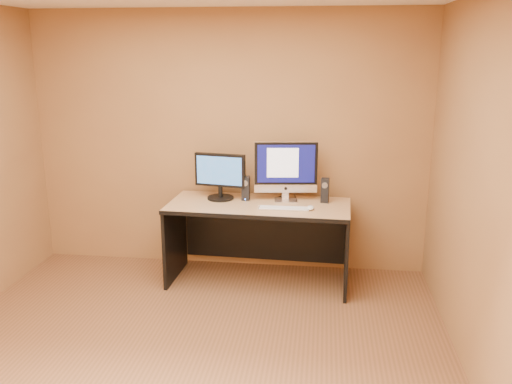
% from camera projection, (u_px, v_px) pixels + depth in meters
% --- Properties ---
extents(floor, '(4.00, 4.00, 0.00)m').
position_uv_depth(floor, '(182.00, 368.00, 3.88)').
color(floor, brown).
rests_on(floor, ground).
extents(walls, '(4.00, 4.00, 2.60)m').
position_uv_depth(walls, '(175.00, 193.00, 3.54)').
color(walls, olive).
rests_on(walls, ground).
extents(desk, '(1.74, 0.82, 0.79)m').
position_uv_depth(desk, '(259.00, 244.00, 5.22)').
color(desk, tan).
rests_on(desk, ground).
extents(imac, '(0.63, 0.30, 0.59)m').
position_uv_depth(imac, '(286.00, 171.00, 5.15)').
color(imac, silver).
rests_on(imac, desk).
extents(second_monitor, '(0.55, 0.34, 0.45)m').
position_uv_depth(second_monitor, '(220.00, 177.00, 5.24)').
color(second_monitor, black).
rests_on(second_monitor, desk).
extents(speaker_left, '(0.07, 0.08, 0.24)m').
position_uv_depth(speaker_left, '(246.00, 188.00, 5.23)').
color(speaker_left, black).
rests_on(speaker_left, desk).
extents(speaker_right, '(0.08, 0.08, 0.24)m').
position_uv_depth(speaker_right, '(325.00, 190.00, 5.15)').
color(speaker_right, black).
rests_on(speaker_right, desk).
extents(keyboard, '(0.46, 0.13, 0.02)m').
position_uv_depth(keyboard, '(284.00, 208.00, 4.95)').
color(keyboard, silver).
rests_on(keyboard, desk).
extents(mouse, '(0.07, 0.11, 0.04)m').
position_uv_depth(mouse, '(311.00, 208.00, 4.94)').
color(mouse, silver).
rests_on(mouse, desk).
extents(cable_a, '(0.05, 0.23, 0.01)m').
position_uv_depth(cable_a, '(295.00, 197.00, 5.35)').
color(cable_a, black).
rests_on(cable_a, desk).
extents(cable_b, '(0.09, 0.18, 0.01)m').
position_uv_depth(cable_b, '(281.00, 196.00, 5.38)').
color(cable_b, black).
rests_on(cable_b, desk).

